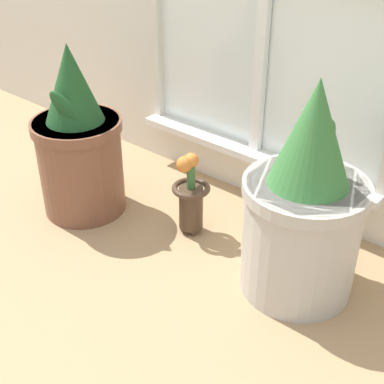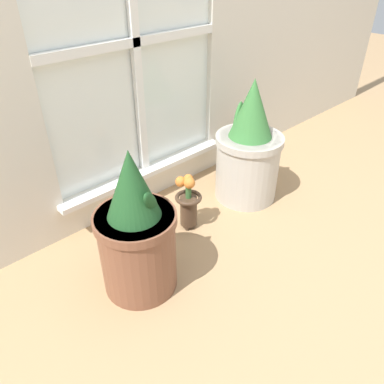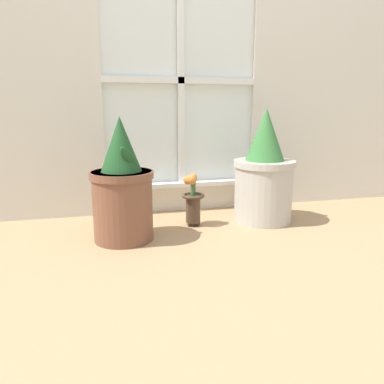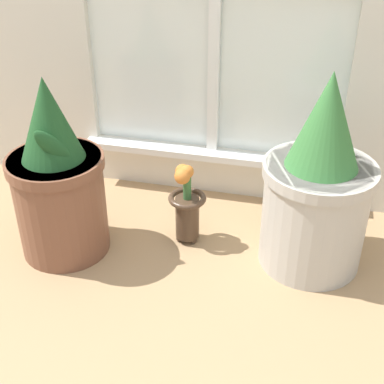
{
  "view_description": "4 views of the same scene",
  "coord_description": "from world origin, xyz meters",
  "views": [
    {
      "loc": [
        0.89,
        -0.71,
        0.99
      ],
      "look_at": [
        0.01,
        0.31,
        0.17
      ],
      "focal_mm": 50.0,
      "sensor_mm": 36.0,
      "label": 1
    },
    {
      "loc": [
        -0.91,
        -0.64,
        1.07
      ],
      "look_at": [
        -0.03,
        0.3,
        0.21
      ],
      "focal_mm": 35.0,
      "sensor_mm": 36.0,
      "label": 2
    },
    {
      "loc": [
        -0.47,
        -1.46,
        0.59
      ],
      "look_at": [
        -0.02,
        0.33,
        0.18
      ],
      "focal_mm": 35.0,
      "sensor_mm": 36.0,
      "label": 3
    },
    {
      "loc": [
        0.33,
        -1.01,
        1.04
      ],
      "look_at": [
        0.02,
        0.28,
        0.22
      ],
      "focal_mm": 50.0,
      "sensor_mm": 36.0,
      "label": 4
    }
  ],
  "objects": [
    {
      "name": "ground_plane",
      "position": [
        0.0,
        0.0,
        0.0
      ],
      "size": [
        10.0,
        10.0,
        0.0
      ],
      "primitive_type": "plane",
      "color": "tan"
    },
    {
      "name": "potted_plant_left",
      "position": [
        -0.37,
        0.21,
        0.24
      ],
      "size": [
        0.28,
        0.28,
        0.56
      ],
      "color": "brown",
      "rests_on": "ground_plane"
    },
    {
      "name": "potted_plant_right",
      "position": [
        0.37,
        0.33,
        0.25
      ],
      "size": [
        0.32,
        0.32,
        0.6
      ],
      "color": "#B7B2A8",
      "rests_on": "ground_plane"
    },
    {
      "name": "flower_vase",
      "position": [
        -0.01,
        0.34,
        0.13
      ],
      "size": [
        0.12,
        0.12,
        0.27
      ],
      "color": "#473323",
      "rests_on": "ground_plane"
    }
  ]
}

